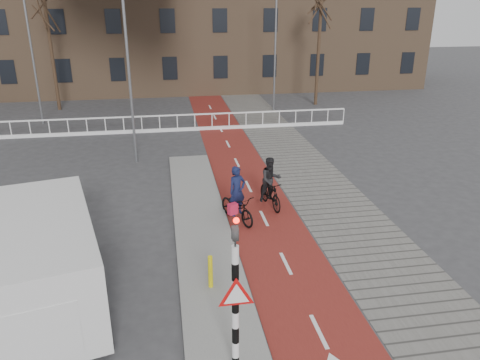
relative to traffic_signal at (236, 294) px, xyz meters
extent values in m
plane|color=#38383A|center=(0.60, 2.02, -1.99)|extent=(120.00, 120.00, 0.00)
cube|color=maroon|center=(2.10, 12.02, -1.98)|extent=(2.50, 60.00, 0.01)
cube|color=slate|center=(4.90, 12.02, -1.98)|extent=(3.00, 60.00, 0.01)
cube|color=gray|center=(-0.10, 6.02, -1.93)|extent=(1.80, 16.00, 0.12)
cylinder|color=black|center=(0.00, 0.02, -0.43)|extent=(0.14, 0.14, 2.88)
imported|color=black|center=(0.00, 0.02, 1.41)|extent=(0.13, 0.16, 0.80)
cylinder|color=#FF0C05|center=(0.00, -0.12, 1.59)|extent=(0.11, 0.02, 0.11)
cylinder|color=yellow|center=(-0.18, 3.05, -1.42)|extent=(0.12, 0.12, 0.91)
imported|color=black|center=(1.15, 7.00, -1.48)|extent=(1.38, 1.99, 0.99)
imported|color=#12193D|center=(1.15, 7.00, -0.88)|extent=(0.74, 0.64, 1.73)
cube|color=red|center=(0.92, 6.50, -1.29)|extent=(0.36, 0.30, 0.37)
imported|color=black|center=(2.52, 7.92, -1.45)|extent=(0.83, 1.83, 1.06)
imported|color=black|center=(2.52, 7.92, -0.91)|extent=(0.92, 0.77, 1.67)
cube|color=silver|center=(-4.14, 3.24, -0.76)|extent=(3.33, 5.71, 2.14)
cube|color=green|center=(-5.22, 3.24, -0.86)|extent=(0.82, 3.34, 0.55)
cube|color=green|center=(-3.05, 3.24, -0.86)|extent=(0.82, 3.34, 0.55)
cube|color=black|center=(-4.14, 0.90, -0.36)|extent=(1.89, 0.50, 0.90)
cylinder|color=black|center=(-4.60, 1.25, -1.61)|extent=(0.44, 0.79, 0.75)
cylinder|color=black|center=(-2.83, 1.67, -1.61)|extent=(0.44, 0.79, 0.75)
cylinder|color=black|center=(-5.45, 4.80, -1.61)|extent=(0.44, 0.79, 0.75)
cylinder|color=black|center=(-3.67, 5.22, -1.61)|extent=(0.44, 0.79, 0.75)
cube|color=silver|center=(-4.40, 19.02, -1.04)|extent=(28.00, 0.08, 0.08)
cube|color=silver|center=(-4.40, 19.02, -1.89)|extent=(28.00, 0.10, 0.20)
cube|color=#7F6047|center=(-2.40, 34.02, 4.01)|extent=(46.00, 10.00, 12.00)
cylinder|color=#312216|center=(-8.19, 26.00, 1.81)|extent=(0.23, 0.23, 7.59)
cylinder|color=#312216|center=(9.69, 24.68, 2.12)|extent=(0.22, 0.22, 8.21)
cylinder|color=slate|center=(-2.53, 13.91, 1.99)|extent=(0.12, 0.12, 7.96)
cylinder|color=slate|center=(-8.46, 22.16, 2.40)|extent=(0.12, 0.12, 8.77)
cylinder|color=slate|center=(6.30, 23.40, 2.43)|extent=(0.12, 0.12, 8.83)
camera|label=1|loc=(-1.13, -7.33, 5.20)|focal=35.00mm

